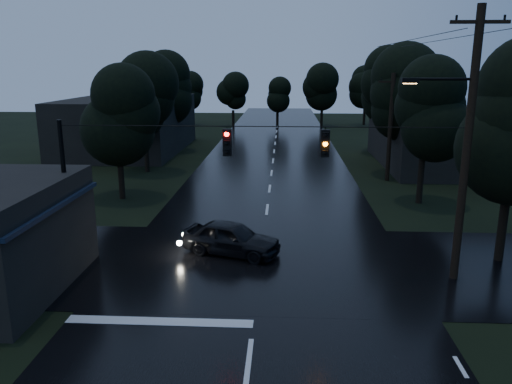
# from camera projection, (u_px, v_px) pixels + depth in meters

# --- Properties ---
(main_road) EXTENTS (12.00, 120.00, 0.02)m
(main_road) POSITION_uv_depth(u_px,v_px,m) (272.00, 173.00, 38.03)
(main_road) COLOR black
(main_road) RESTS_ON ground
(cross_street) EXTENTS (60.00, 9.00, 0.02)m
(cross_street) POSITION_uv_depth(u_px,v_px,m) (261.00, 264.00, 20.60)
(cross_street) COLOR black
(cross_street) RESTS_ON ground
(building_far_right) EXTENTS (10.00, 14.00, 4.40)m
(building_far_right) POSITION_uv_depth(u_px,v_px,m) (445.00, 139.00, 40.61)
(building_far_right) COLOR black
(building_far_right) RESTS_ON ground
(building_far_left) EXTENTS (10.00, 16.00, 5.00)m
(building_far_left) POSITION_uv_depth(u_px,v_px,m) (129.00, 124.00, 47.84)
(building_far_left) COLOR black
(building_far_left) RESTS_ON ground
(utility_pole_main) EXTENTS (3.50, 0.30, 10.00)m
(utility_pole_main) POSITION_uv_depth(u_px,v_px,m) (465.00, 143.00, 17.95)
(utility_pole_main) COLOR black
(utility_pole_main) RESTS_ON ground
(utility_pole_far) EXTENTS (2.00, 0.30, 7.50)m
(utility_pole_far) POSITION_uv_depth(u_px,v_px,m) (390.00, 126.00, 34.69)
(utility_pole_far) COLOR black
(utility_pole_far) RESTS_ON ground
(anchor_pole_left) EXTENTS (0.18, 0.18, 6.00)m
(anchor_pole_left) POSITION_uv_depth(u_px,v_px,m) (66.00, 198.00, 19.30)
(anchor_pole_left) COLOR black
(anchor_pole_left) RESTS_ON ground
(span_signals) EXTENTS (15.00, 0.37, 1.12)m
(span_signals) POSITION_uv_depth(u_px,v_px,m) (275.00, 142.00, 18.31)
(span_signals) COLOR black
(span_signals) RESTS_ON ground
(tree_left_a) EXTENTS (3.92, 3.92, 8.26)m
(tree_left_a) POSITION_uv_depth(u_px,v_px,m) (117.00, 113.00, 29.48)
(tree_left_a) COLOR black
(tree_left_a) RESTS_ON ground
(tree_left_b) EXTENTS (4.20, 4.20, 8.85)m
(tree_left_b) POSITION_uv_depth(u_px,v_px,m) (144.00, 98.00, 37.16)
(tree_left_b) COLOR black
(tree_left_b) RESTS_ON ground
(tree_left_c) EXTENTS (4.48, 4.48, 9.44)m
(tree_left_c) POSITION_uv_depth(u_px,v_px,m) (166.00, 87.00, 46.78)
(tree_left_c) COLOR black
(tree_left_c) RESTS_ON ground
(tree_right_a) EXTENTS (4.20, 4.20, 8.85)m
(tree_right_a) POSITION_uv_depth(u_px,v_px,m) (426.00, 108.00, 28.42)
(tree_right_a) COLOR black
(tree_right_a) RESTS_ON ground
(tree_right_b) EXTENTS (4.48, 4.48, 9.44)m
(tree_right_b) POSITION_uv_depth(u_px,v_px,m) (405.00, 94.00, 36.04)
(tree_right_b) COLOR black
(tree_right_b) RESTS_ON ground
(tree_right_c) EXTENTS (4.76, 4.76, 10.03)m
(tree_right_c) POSITION_uv_depth(u_px,v_px,m) (386.00, 84.00, 45.59)
(tree_right_c) COLOR black
(tree_right_c) RESTS_ON ground
(car) EXTENTS (4.59, 3.00, 1.45)m
(car) POSITION_uv_depth(u_px,v_px,m) (231.00, 238.00, 21.54)
(car) COLOR black
(car) RESTS_ON ground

